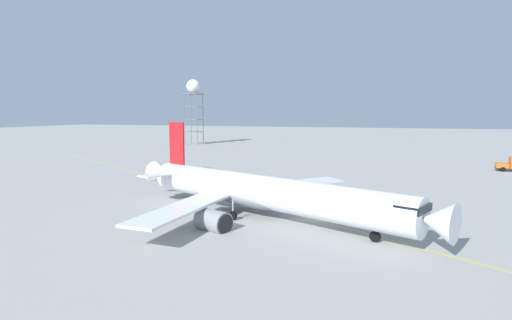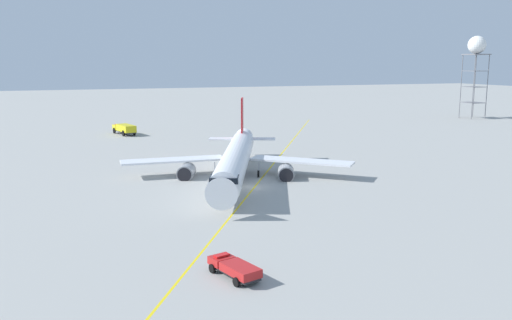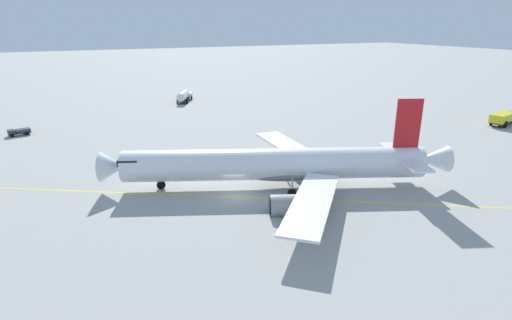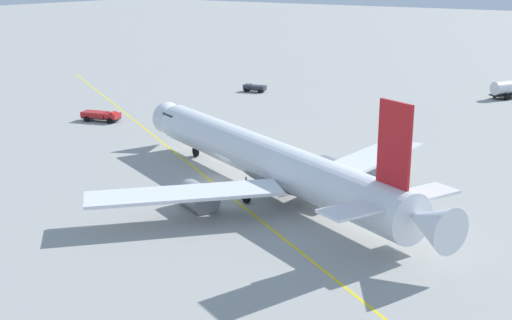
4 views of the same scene
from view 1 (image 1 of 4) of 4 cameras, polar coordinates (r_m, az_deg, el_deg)
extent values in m
plane|color=#9E9E99|center=(48.66, 7.48, -8.41)|extent=(600.00, 600.00, 0.00)
cylinder|color=white|center=(48.81, 1.07, -4.54)|extent=(36.36, 18.30, 3.96)
cone|color=white|center=(39.36, 24.30, -7.92)|extent=(4.22, 4.63, 3.76)
cone|color=white|center=(63.62, -13.14, -1.79)|extent=(4.99, 4.65, 3.37)
cube|color=black|center=(39.81, 21.32, -6.30)|extent=(3.52, 4.03, 0.70)
ellipsoid|color=gray|center=(50.24, -0.59, -5.48)|extent=(13.92, 8.56, 2.18)
cube|color=red|center=(60.09, -11.16, 2.34)|extent=(3.04, 1.46, 6.17)
cube|color=white|center=(62.66, -8.63, -1.36)|extent=(4.40, 5.78, 0.20)
cube|color=white|center=(58.57, -13.67, -2.05)|extent=(4.40, 5.78, 0.20)
cube|color=white|center=(58.55, 5.11, -3.36)|extent=(13.73, 14.53, 0.28)
cube|color=white|center=(44.25, -10.46, -6.76)|extent=(4.81, 16.30, 0.28)
cylinder|color=gray|center=(55.61, 5.54, -5.46)|extent=(4.38, 3.72, 2.47)
cylinder|color=black|center=(54.55, 7.18, -5.73)|extent=(0.95, 2.00, 2.10)
cylinder|color=gray|center=(44.45, -6.10, -8.60)|extent=(4.38, 3.72, 2.47)
cylinder|color=black|center=(43.12, -4.35, -9.07)|extent=(0.95, 2.00, 2.10)
cylinder|color=#9EA0A5|center=(41.70, 16.55, -9.11)|extent=(0.20, 0.20, 1.88)
cylinder|color=black|center=(41.96, 16.50, -10.34)|extent=(1.13, 0.70, 1.10)
cylinder|color=#9EA0A5|center=(52.87, 1.86, -5.47)|extent=(0.20, 0.20, 1.88)
cylinder|color=black|center=(53.08, 1.86, -6.46)|extent=(1.13, 0.70, 1.10)
cylinder|color=#9EA0A5|center=(47.96, -3.29, -6.76)|extent=(0.20, 0.20, 1.88)
cylinder|color=black|center=(48.18, -3.29, -7.84)|extent=(1.13, 0.70, 1.10)
cube|color=orange|center=(102.70, 31.48, -0.66)|extent=(2.56, 2.72, 1.00)
cube|color=black|center=(102.51, 30.88, -0.55)|extent=(0.22, 2.16, 0.56)
cylinder|color=black|center=(101.54, 31.60, -1.14)|extent=(1.02, 0.34, 1.00)
cylinder|color=black|center=(104.05, 31.37, -0.95)|extent=(1.02, 0.34, 1.00)
cylinder|color=slate|center=(162.09, -10.08, 5.68)|extent=(0.24, 0.24, 19.80)
cylinder|color=slate|center=(159.58, -8.35, 5.70)|extent=(0.24, 0.24, 19.80)
cylinder|color=slate|center=(164.47, -7.50, 5.74)|extent=(0.24, 0.24, 19.80)
cylinder|color=slate|center=(166.91, -9.19, 5.73)|extent=(0.24, 0.24, 19.80)
cube|color=slate|center=(163.40, -8.75, 3.98)|extent=(5.65, 5.65, 0.16)
cube|color=slate|center=(163.24, -8.78, 5.71)|extent=(5.65, 5.65, 0.16)
cube|color=slate|center=(163.23, -8.81, 7.45)|extent=(5.65, 5.65, 0.16)
cube|color=slate|center=(163.37, -8.85, 9.24)|extent=(6.25, 6.25, 0.30)
sphere|color=white|center=(163.53, -8.86, 10.26)|extent=(5.53, 5.53, 5.53)
cube|color=yellow|center=(54.32, 1.63, -6.74)|extent=(145.27, 87.87, 0.01)
camera|label=2|loc=(64.75, 90.38, 4.24)|focal=37.75mm
camera|label=3|loc=(88.73, 24.30, 10.94)|focal=28.30mm
camera|label=4|loc=(107.74, -8.39, 10.74)|focal=47.59mm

